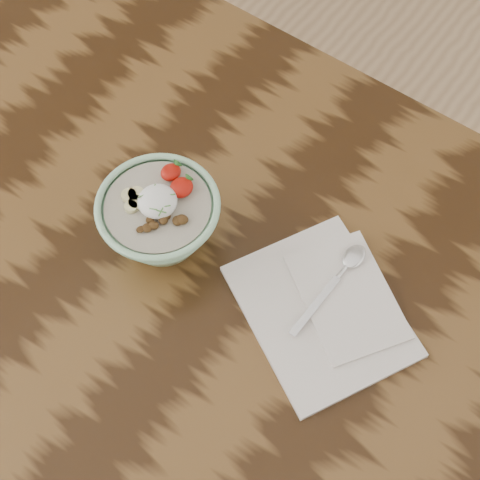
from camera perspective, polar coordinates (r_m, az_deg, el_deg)
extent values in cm
cube|color=black|center=(95.23, -1.05, -4.49)|extent=(160.00, 90.00, 4.00)
cylinder|color=#4C2D19|center=(171.12, -13.16, 12.92)|extent=(7.00, 7.00, 71.00)
cylinder|color=#A2DAAE|center=(96.97, -6.51, 0.28)|extent=(7.43, 7.43, 1.06)
torus|color=#A2DAAE|center=(89.52, -7.06, 2.95)|extent=(16.90, 16.90, 0.97)
cylinder|color=beige|center=(89.97, -7.02, 2.78)|extent=(14.33, 14.33, 0.88)
ellipsoid|color=white|center=(88.75, -7.06, 3.29)|extent=(5.28, 5.28, 2.90)
ellipsoid|color=#A61007|center=(91.44, -5.93, 5.78)|extent=(2.67, 2.94, 1.47)
cone|color=#286623|center=(91.67, -5.47, 6.39)|extent=(1.40, 1.03, 1.52)
ellipsoid|color=#A61007|center=(89.80, -5.02, 4.49)|extent=(3.04, 3.35, 1.67)
cone|color=#286623|center=(90.09, -4.49, 5.18)|extent=(1.40, 1.03, 1.52)
cylinder|color=beige|center=(89.53, -9.28, 2.81)|extent=(1.80, 1.80, 0.70)
cylinder|color=beige|center=(90.46, -8.83, 3.87)|extent=(2.23, 2.23, 0.70)
cylinder|color=beige|center=(89.75, -8.83, 3.16)|extent=(2.09, 2.09, 0.70)
cylinder|color=beige|center=(90.52, -9.46, 3.77)|extent=(2.06, 2.06, 0.70)
ellipsoid|color=#4D3316|center=(88.18, -6.27, 2.05)|extent=(1.41, 1.38, 0.88)
ellipsoid|color=#4D3316|center=(88.09, -7.67, 1.76)|extent=(1.18, 1.39, 0.79)
ellipsoid|color=#4D3316|center=(87.81, -6.57, 1.73)|extent=(1.88, 1.90, 1.06)
ellipsoid|color=#4D3316|center=(87.47, -4.98, 1.76)|extent=(2.16, 2.02, 1.05)
ellipsoid|color=#4D3316|center=(87.51, -7.94, 1.03)|extent=(1.61, 1.57, 0.77)
ellipsoid|color=#4D3316|center=(87.53, -7.38, 1.23)|extent=(1.86, 1.83, 0.79)
ellipsoid|color=#4D3316|center=(87.58, -8.49, 0.90)|extent=(1.31, 1.43, 0.62)
ellipsoid|color=#4D3316|center=(87.55, -5.35, 1.65)|extent=(1.97, 1.99, 1.00)
cylinder|color=#4D8739|center=(87.93, -5.88, 3.87)|extent=(0.91, 0.83, 0.22)
cylinder|color=#4D8739|center=(88.32, -8.28, 3.78)|extent=(0.80, 1.26, 0.23)
cylinder|color=#4D8739|center=(87.92, -7.25, 3.60)|extent=(1.31, 0.52, 0.23)
cylinder|color=#4D8739|center=(86.74, -6.75, 2.45)|extent=(0.61, 1.56, 0.23)
cylinder|color=#4D8739|center=(86.72, -6.73, 2.43)|extent=(1.35, 0.63, 0.23)
cylinder|color=#4D8739|center=(87.88, -6.88, 3.64)|extent=(0.76, 1.01, 0.22)
cylinder|color=#4D8739|center=(88.79, -7.35, 4.46)|extent=(0.57, 1.12, 0.22)
cylinder|color=#4D8739|center=(87.46, -7.12, 3.14)|extent=(0.76, 0.78, 0.21)
cylinder|color=#4D8739|center=(87.03, -7.41, 2.63)|extent=(1.02, 0.60, 0.22)
cylinder|color=#4D8739|center=(87.06, -6.33, 2.88)|extent=(0.96, 1.04, 0.22)
cylinder|color=#4D8739|center=(88.35, -6.97, 4.09)|extent=(0.56, 0.96, 0.21)
cube|color=white|center=(92.10, 6.89, -6.02)|extent=(29.85, 27.93, 0.91)
cube|color=white|center=(92.66, 9.10, -4.75)|extent=(20.96, 19.44, 0.55)
cube|color=silver|center=(91.03, 6.42, -5.60)|extent=(1.42, 10.67, 0.32)
cylinder|color=silver|center=(93.58, 8.80, -2.57)|extent=(0.75, 2.80, 0.65)
ellipsoid|color=silver|center=(94.66, 9.70, -1.39)|extent=(2.99, 4.35, 0.88)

